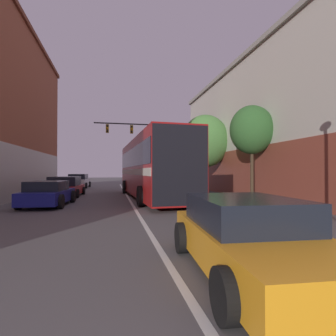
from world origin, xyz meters
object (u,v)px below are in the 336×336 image
Objects in this scene: parked_car_left_mid at (48,194)px; parked_car_left_near at (79,181)px; traffic_signal_gantry at (152,139)px; street_tree_near at (252,130)px; hatchback_foreground at (249,237)px; parked_car_left_far at (65,187)px; bus at (150,166)px; street_tree_far at (205,141)px.

parked_car_left_near is at bearing 5.28° from parked_car_left_mid.
street_tree_near is at bearing -72.08° from traffic_signal_gantry.
hatchback_foreground is 15.82m from parked_car_left_far.
bus reaches higher than parked_car_left_far.
parked_car_left_near is 14.46m from street_tree_far.
street_tree_near reaches higher than hatchback_foreground.
traffic_signal_gantry is (6.93, 11.78, 4.35)m from parked_car_left_mid.
bus is 6.10m from parked_car_left_far.
hatchback_foreground is at bearing -147.81° from parked_car_left_mid.
parked_car_left_mid is 11.37m from street_tree_near.
parked_car_left_mid is (0.37, -14.98, -0.09)m from parked_car_left_near.
street_tree_near is (3.90, -12.07, -0.91)m from traffic_signal_gantry.
traffic_signal_gantry is at bearing -0.34° from hatchback_foreground.
parked_car_left_near is 1.02× the size of parked_car_left_far.
street_tree_near reaches higher than parked_car_left_mid.
street_tree_far reaches higher than parked_car_left_far.
parked_car_left_near is 0.72× the size of street_tree_far.
bus is 3.11× the size of hatchback_foreground.
parked_car_left_mid is 0.66× the size of street_tree_far.
street_tree_far is at bearing -56.61° from parked_car_left_mid.
bus is 2.12× the size of street_tree_far.
street_tree_far is at bearing -61.45° from bus.
parked_car_left_far reaches higher than parked_car_left_mid.
parked_car_left_near is at bearing 156.32° from traffic_signal_gantry.
parked_car_left_far is (-5.52, 2.18, -1.42)m from bus.
traffic_signal_gantry is 12.72m from street_tree_near.
street_tree_near is at bearing -123.46° from bus.
parked_car_left_mid is 0.48× the size of traffic_signal_gantry.
parked_car_left_near reaches higher than hatchback_foreground.
hatchback_foreground is 25.45m from parked_car_left_near.
traffic_signal_gantry reaches higher than parked_car_left_far.
hatchback_foreground reaches higher than parked_car_left_mid.
parked_car_left_mid is at bearing 114.95° from bus.
traffic_signal_gantry is at bearing -43.68° from parked_car_left_far.
parked_car_left_near reaches higher than parked_car_left_far.
hatchback_foreground is at bearing -157.87° from parked_car_left_far.
parked_car_left_near reaches higher than parked_car_left_mid.
parked_car_left_mid is at bearing 178.48° from street_tree_near.
bus is 2.93× the size of parked_car_left_near.
street_tree_far is at bearing -60.61° from traffic_signal_gantry.
street_tree_far is (10.28, 5.82, 3.51)m from parked_car_left_mid.
street_tree_near is (5.53, 9.54, 3.45)m from hatchback_foreground.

